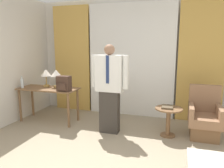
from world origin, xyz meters
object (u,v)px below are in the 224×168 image
at_px(table_lamp_right, 56,74).
at_px(book, 167,107).
at_px(desk, 48,93).
at_px(backpack, 64,84).
at_px(table_lamp_left, 46,74).
at_px(side_table, 168,117).
at_px(person, 110,86).
at_px(bottle_near_edge, 22,83).
at_px(armchair, 204,119).

distance_m(table_lamp_right, book, 2.43).
height_order(desk, backpack, backpack).
bearing_deg(backpack, book, 3.98).
xyz_separation_m(desk, table_lamp_left, (-0.13, 0.13, 0.40)).
relative_size(table_lamp_right, side_table, 0.72).
distance_m(table_lamp_left, table_lamp_right, 0.25).
height_order(person, book, person).
bearing_deg(bottle_near_edge, armchair, 4.76).
xyz_separation_m(table_lamp_left, book, (2.63, -0.16, -0.48)).
height_order(table_lamp_right, armchair, table_lamp_right).
xyz_separation_m(bottle_near_edge, backpack, (1.01, -0.01, 0.04)).
xyz_separation_m(desk, side_table, (2.53, -0.03, -0.27)).
relative_size(bottle_near_edge, backpack, 0.86).
bearing_deg(side_table, desk, 179.24).
distance_m(table_lamp_right, side_table, 2.50).
relative_size(bottle_near_edge, armchair, 0.28).
relative_size(desk, backpack, 4.25).
relative_size(person, side_table, 3.13).
height_order(table_lamp_left, bottle_near_edge, table_lamp_left).
bearing_deg(side_table, armchair, 16.30).
distance_m(table_lamp_left, backpack, 0.69).
bearing_deg(backpack, armchair, 6.69).
bearing_deg(table_lamp_right, backpack, -40.12).
relative_size(table_lamp_right, armchair, 0.41).
bearing_deg(side_table, table_lamp_right, 176.02).
bearing_deg(table_lamp_left, armchair, 0.27).
distance_m(person, book, 1.12).
bearing_deg(table_lamp_left, table_lamp_right, 0.00).
bearing_deg(backpack, table_lamp_left, 153.88).
distance_m(desk, armchair, 3.17).
relative_size(desk, table_lamp_right, 3.38).
relative_size(backpack, side_table, 0.57).
xyz_separation_m(bottle_near_edge, book, (3.03, 0.13, -0.30)).
distance_m(backpack, book, 2.06).
bearing_deg(backpack, desk, 161.10).
height_order(desk, bottle_near_edge, bottle_near_edge).
height_order(backpack, person, person).
relative_size(person, book, 6.62).
bearing_deg(desk, backpack, -18.90).
bearing_deg(desk, table_lamp_left, 133.62).
bearing_deg(table_lamp_left, book, -3.43).
height_order(armchair, book, armchair).
xyz_separation_m(backpack, armchair, (2.67, 0.31, -0.56)).
height_order(table_lamp_left, table_lamp_right, same).
height_order(desk, person, person).
bearing_deg(side_table, backpack, -176.33).
distance_m(backpack, armchair, 2.75).
bearing_deg(person, book, 8.55).
relative_size(armchair, side_table, 1.73).
relative_size(bottle_near_edge, side_table, 0.49).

